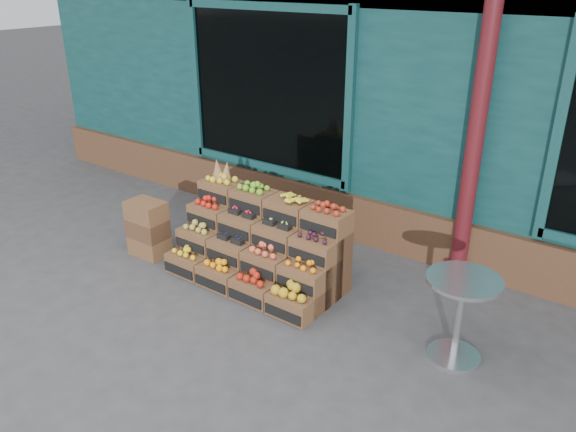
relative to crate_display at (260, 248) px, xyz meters
The scene contains 6 objects.
ground 0.97m from the crate_display, 49.90° to the right, with size 60.00×60.00×0.00m, color #3C3C3F.
shop_facade 4.90m from the crate_display, 82.54° to the left, with size 12.00×6.24×4.80m.
crate_display is the anchor object (origin of this frame).
spare_crates 1.48m from the crate_display, 166.73° to the right, with size 0.46×0.32×0.69m.
bistro_table 2.30m from the crate_display, ahead, with size 0.64×0.64×0.81m.
shopkeeper 2.65m from the crate_display, 121.42° to the left, with size 0.65×0.43×1.80m, color #1D6820.
Camera 1 is at (2.92, -3.61, 3.20)m, focal length 35.00 mm.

